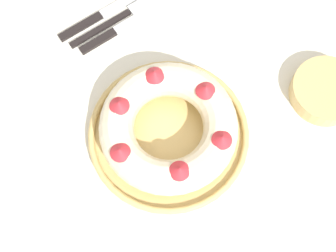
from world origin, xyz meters
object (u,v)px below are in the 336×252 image
serving_dish (168,134)px  side_bowl (326,91)px  serving_knife (99,16)px  bundt_cake (168,126)px  cake_knife (114,32)px  fork (119,18)px

serving_dish → side_bowl: size_ratio=2.23×
serving_dish → serving_knife: 0.29m
bundt_cake → side_bowl: size_ratio=1.86×
cake_knife → fork: bearing=123.3°
serving_dish → bundt_cake: bearing=-66.7°
cake_knife → side_bowl: bearing=30.4°
serving_knife → cake_knife: size_ratio=1.21×
bundt_cake → cake_knife: size_ratio=1.37×
fork → serving_knife: (-0.03, -0.03, 0.00)m
serving_knife → side_bowl: 0.47m
serving_knife → bundt_cake: bearing=-8.0°
side_bowl → serving_dish: bearing=-109.0°
serving_dish → cake_knife: serving_dish is taller
bundt_cake → serving_knife: bundt_cake is taller
side_bowl → fork: bearing=-147.7°
serving_knife → cake_knife: 0.05m
serving_knife → serving_dish: bearing=-8.0°
cake_knife → side_bowl: 0.43m
serving_dish → cake_knife: size_ratio=1.65×
cake_knife → side_bowl: size_ratio=1.36×
serving_dish → serving_knife: bearing=173.9°
serving_dish → serving_knife: size_ratio=1.36×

